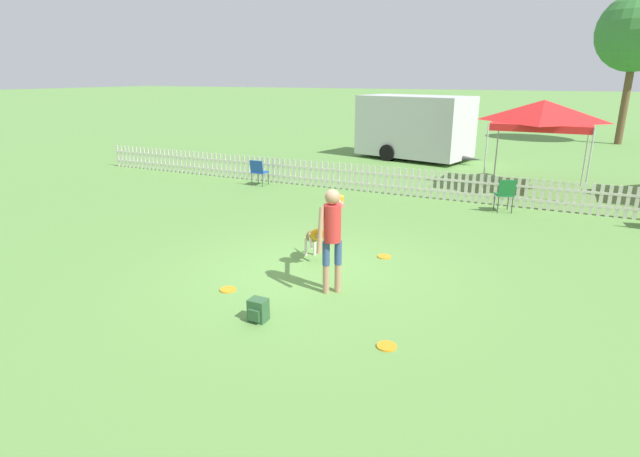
% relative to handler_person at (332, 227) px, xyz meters
% --- Properties ---
extents(ground_plane, '(240.00, 240.00, 0.00)m').
position_rel_handler_person_xyz_m(ground_plane, '(-0.66, 0.53, -1.11)').
color(ground_plane, '#5B8C42').
extents(handler_person, '(0.59, 1.14, 1.74)m').
position_rel_handler_person_xyz_m(handler_person, '(0.00, 0.00, 0.00)').
color(handler_person, tan).
rests_on(handler_person, ground_plane).
extents(leaping_dog, '(0.76, 0.91, 0.79)m').
position_rel_handler_person_xyz_m(leaping_dog, '(-0.90, 1.12, -0.62)').
color(leaping_dog, olive).
rests_on(leaping_dog, ground_plane).
extents(frisbee_near_handler, '(0.27, 0.27, 0.02)m').
position_rel_handler_person_xyz_m(frisbee_near_handler, '(-1.57, -0.74, -1.10)').
color(frisbee_near_handler, orange).
rests_on(frisbee_near_handler, ground_plane).
extents(frisbee_near_dog, '(0.27, 0.27, 0.02)m').
position_rel_handler_person_xyz_m(frisbee_near_dog, '(1.40, -1.34, -1.10)').
color(frisbee_near_dog, orange).
rests_on(frisbee_near_dog, ground_plane).
extents(frisbee_midfield, '(0.27, 0.27, 0.02)m').
position_rel_handler_person_xyz_m(frisbee_midfield, '(0.28, 1.90, -1.10)').
color(frisbee_midfield, orange).
rests_on(frisbee_midfield, ground_plane).
extents(backpack_on_grass, '(0.26, 0.25, 0.34)m').
position_rel_handler_person_xyz_m(backpack_on_grass, '(-0.53, -1.44, -0.94)').
color(backpack_on_grass, '#2D5633').
rests_on(backpack_on_grass, ground_plane).
extents(picket_fence, '(23.72, 0.04, 0.83)m').
position_rel_handler_person_xyz_m(picket_fence, '(-0.66, 7.14, -0.69)').
color(picket_fence, beige).
rests_on(picket_fence, ground_plane).
extents(folding_chair_blue_left, '(0.47, 0.49, 0.84)m').
position_rel_handler_person_xyz_m(folding_chair_blue_left, '(-5.53, 6.48, -0.61)').
color(folding_chair_blue_left, '#333338').
rests_on(folding_chair_blue_left, ground_plane).
extents(folding_chair_green_right, '(0.56, 0.57, 0.89)m').
position_rel_handler_person_xyz_m(folding_chair_green_right, '(2.01, 6.44, -0.57)').
color(folding_chair_green_right, '#333338').
rests_on(folding_chair_green_right, ground_plane).
extents(canopy_tent_secondary, '(2.75, 2.75, 2.74)m').
position_rel_handler_person_xyz_m(canopy_tent_secondary, '(2.56, 9.63, 1.21)').
color(canopy_tent_secondary, '#B2B2B2').
rests_on(canopy_tent_secondary, ground_plane).
extents(equipment_trailer, '(5.45, 3.37, 2.62)m').
position_rel_handler_person_xyz_m(equipment_trailer, '(-2.50, 13.98, 0.27)').
color(equipment_trailer, silver).
rests_on(equipment_trailer, ground_plane).
extents(tree_left_grove, '(3.77, 3.77, 7.33)m').
position_rel_handler_person_xyz_m(tree_left_grove, '(5.84, 23.24, 4.30)').
color(tree_left_grove, brown).
rests_on(tree_left_grove, ground_plane).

